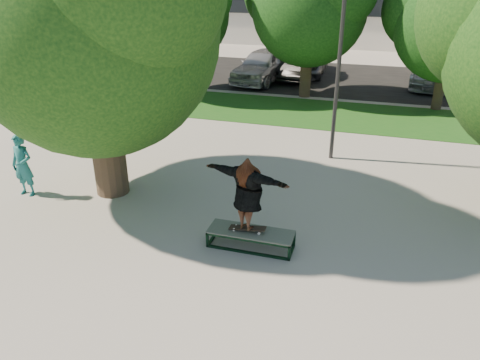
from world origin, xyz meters
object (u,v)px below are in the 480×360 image
(car_grey, at_px, (301,61))
(car_silver_a, at_px, (263,65))
(tree_left, at_px, (90,14))
(car_dark, at_px, (304,64))
(bystander, at_px, (23,165))
(car_silver_b, at_px, (433,70))
(grind_box, at_px, (251,239))
(lamppost, at_px, (340,54))

(car_grey, bearing_deg, car_silver_a, -131.19)
(tree_left, bearing_deg, car_silver_a, 86.56)
(car_silver_a, xyz_separation_m, car_dark, (1.82, 1.30, -0.09))
(bystander, height_order, car_silver_b, bystander)
(grind_box, relative_size, car_grey, 0.37)
(tree_left, distance_m, car_dark, 15.17)
(lamppost, xyz_separation_m, bystander, (-7.24, -4.77, -2.33))
(tree_left, relative_size, car_silver_a, 1.51)
(bystander, distance_m, car_silver_a, 14.30)
(tree_left, bearing_deg, bystander, -156.10)
(car_silver_b, bearing_deg, grind_box, -101.37)
(lamppost, xyz_separation_m, car_grey, (-3.00, 11.50, -2.47))
(lamppost, relative_size, car_dark, 1.42)
(car_silver_a, distance_m, car_silver_b, 8.24)
(car_silver_a, bearing_deg, car_silver_b, 20.92)
(car_grey, bearing_deg, bystander, -111.86)
(lamppost, xyz_separation_m, car_silver_b, (3.58, 10.89, -2.44))
(bystander, bearing_deg, car_dark, 75.66)
(grind_box, distance_m, car_silver_a, 15.17)
(grind_box, height_order, car_dark, car_dark)
(bystander, bearing_deg, car_silver_a, 81.16)
(car_silver_b, bearing_deg, lamppost, -103.82)
(car_grey, distance_m, car_silver_b, 6.61)
(lamppost, height_order, bystander, lamppost)
(tree_left, bearing_deg, car_grey, 81.54)
(tree_left, xyz_separation_m, bystander, (-1.95, -0.86, -3.61))
(grind_box, relative_size, car_silver_a, 0.38)
(car_silver_a, distance_m, car_grey, 2.69)
(tree_left, relative_size, lamppost, 1.16)
(bystander, bearing_deg, tree_left, 26.09)
(tree_left, distance_m, car_grey, 16.02)
(bystander, xyz_separation_m, car_silver_b, (10.82, 15.65, -0.11))
(car_silver_a, bearing_deg, tree_left, -83.84)
(car_dark, bearing_deg, car_silver_a, -137.21)
(grind_box, xyz_separation_m, car_silver_b, (4.62, 16.37, 0.52))
(car_silver_a, relative_size, car_silver_b, 0.96)
(grind_box, height_order, car_silver_a, car_silver_a)
(car_dark, distance_m, car_grey, 0.98)
(car_silver_a, bearing_deg, grind_box, -67.19)
(tree_left, bearing_deg, car_dark, 79.79)
(car_dark, relative_size, car_grey, 0.88)
(car_grey, bearing_deg, car_silver_b, -12.59)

